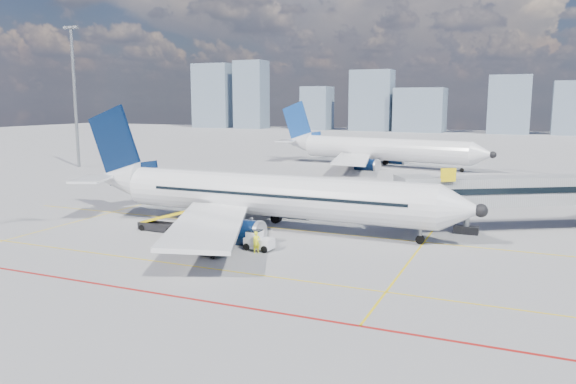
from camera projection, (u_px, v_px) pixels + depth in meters
name	position (u px, v px, depth m)	size (l,w,h in m)	color
ground	(237.00, 248.00, 46.80)	(420.00, 420.00, 0.00)	gray
apron_markings	(207.00, 259.00, 43.48)	(90.00, 35.12, 0.01)	#DFBD0B
jet_bridge	(545.00, 192.00, 52.39)	(23.55, 15.78, 6.30)	gray
floodlight_mast_nw	(75.00, 93.00, 102.34)	(3.20, 0.61, 25.45)	gray
distant_skyline	(471.00, 103.00, 217.15)	(242.05, 15.96, 30.18)	slate
main_aircraft	(257.00, 195.00, 53.76)	(41.36, 36.04, 12.05)	silver
second_aircraft	(376.00, 149.00, 105.45)	(43.05, 37.13, 12.67)	silver
baggage_tug	(258.00, 241.00, 46.06)	(2.42, 1.58, 1.61)	silver
cargo_dolly	(207.00, 240.00, 44.73)	(4.09, 2.78, 2.06)	black
belt_loader	(161.00, 224.00, 52.78)	(5.92, 1.71, 2.41)	black
ramp_worker	(257.00, 242.00, 45.04)	(0.65, 0.42, 1.77)	yellow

